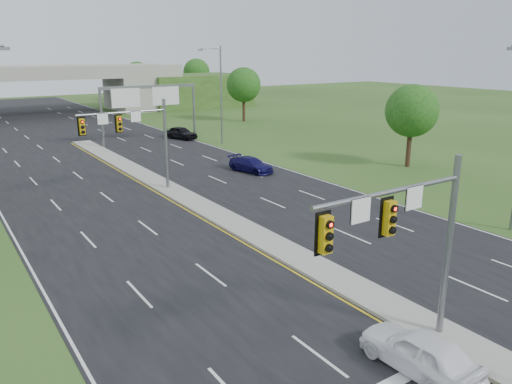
{
  "coord_description": "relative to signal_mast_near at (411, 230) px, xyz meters",
  "views": [
    {
      "loc": [
        -15.1,
        -10.12,
        10.42
      ],
      "look_at": [
        -0.57,
        11.72,
        3.0
      ],
      "focal_mm": 35.0,
      "sensor_mm": 36.0,
      "label": 1
    }
  ],
  "objects": [
    {
      "name": "tree_r_near",
      "position": [
        24.26,
        20.07,
        0.45
      ],
      "size": [
        4.8,
        4.8,
        7.6
      ],
      "color": "#382316",
      "rests_on": "ground"
    },
    {
      "name": "lightpole_r_far",
      "position": [
        15.56,
        40.07,
        1.38
      ],
      "size": [
        2.85,
        0.25,
        11.0
      ],
      "color": "slate",
      "rests_on": "ground"
    },
    {
      "name": "car_far_b",
      "position": [
        10.89,
        26.4,
        -4.05
      ],
      "size": [
        2.82,
        4.79,
        1.3
      ],
      "primitive_type": "imported",
      "rotation": [
        0.0,
        0.0,
        0.23
      ],
      "color": "#0E0B44",
      "rests_on": "road"
    },
    {
      "name": "car_white",
      "position": [
        -0.19,
        -0.94,
        -3.98
      ],
      "size": [
        1.87,
        4.34,
        1.46
      ],
      "primitive_type": "imported",
      "rotation": [
        0.0,
        0.0,
        3.18
      ],
      "color": "white",
      "rests_on": "road"
    },
    {
      "name": "ground",
      "position": [
        2.26,
        0.07,
        -4.73
      ],
      "size": [
        240.0,
        240.0,
        0.0
      ],
      "primitive_type": "plane",
      "color": "#2F4C1B",
      "rests_on": "ground"
    },
    {
      "name": "car_far_c",
      "position": [
        13.22,
        45.71,
        -3.95
      ],
      "size": [
        3.09,
        4.77,
        1.51
      ],
      "primitive_type": "imported",
      "rotation": [
        0.0,
        0.0,
        0.32
      ],
      "color": "black",
      "rests_on": "road"
    },
    {
      "name": "tree_r_mid",
      "position": [
        28.26,
        55.07,
        0.78
      ],
      "size": [
        5.2,
        5.2,
        8.12
      ],
      "color": "#382316",
      "rests_on": "ground"
    },
    {
      "name": "road",
      "position": [
        2.26,
        35.07,
        -4.72
      ],
      "size": [
        24.0,
        160.0,
        0.02
      ],
      "primitive_type": "cube",
      "color": "black",
      "rests_on": "ground"
    },
    {
      "name": "lane_markings",
      "position": [
        1.66,
        28.99,
        -4.7
      ],
      "size": [
        23.72,
        160.0,
        0.01
      ],
      "color": "gold",
      "rests_on": "road"
    },
    {
      "name": "signal_mast_far",
      "position": [
        0.0,
        25.0,
        0.0
      ],
      "size": [
        6.62,
        0.6,
        7.0
      ],
      "color": "slate",
      "rests_on": "ground"
    },
    {
      "name": "overpass",
      "position": [
        2.26,
        80.07,
        -1.17
      ],
      "size": [
        80.0,
        14.0,
        8.1
      ],
      "color": "gray",
      "rests_on": "ground"
    },
    {
      "name": "tree_back_d",
      "position": [
        40.26,
        94.07,
        1.11
      ],
      "size": [
        6.0,
        6.0,
        8.85
      ],
      "color": "#382316",
      "rests_on": "ground"
    },
    {
      "name": "median",
      "position": [
        2.26,
        23.07,
        -4.63
      ],
      "size": [
        2.0,
        54.0,
        0.16
      ],
      "primitive_type": "cube",
      "color": "gray",
      "rests_on": "road"
    },
    {
      "name": "signal_mast_near",
      "position": [
        0.0,
        0.0,
        0.0
      ],
      "size": [
        6.62,
        0.6,
        7.0
      ],
      "color": "slate",
      "rests_on": "ground"
    },
    {
      "name": "tree_back_c",
      "position": [
        26.26,
        94.07,
        0.78
      ],
      "size": [
        5.6,
        5.6,
        8.32
      ],
      "color": "#382316",
      "rests_on": "ground"
    },
    {
      "name": "sign_gantry",
      "position": [
        8.95,
        44.99,
        0.51
      ],
      "size": [
        11.58,
        0.44,
        6.67
      ],
      "color": "slate",
      "rests_on": "ground"
    }
  ]
}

